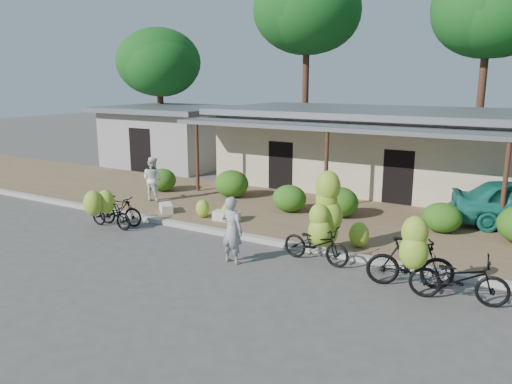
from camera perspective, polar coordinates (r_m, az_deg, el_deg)
ground at (r=12.69m, az=-3.05°, el=-8.39°), size 100.00×100.00×0.00m
sidewalk at (r=16.85m, az=6.42°, el=-2.86°), size 60.00×6.00×0.12m
curb at (r=14.27m, az=1.42°, el=-5.62°), size 60.00×0.25×0.15m
shop_main at (r=21.97m, az=12.96°, el=4.99°), size 13.00×8.50×3.35m
shop_grey at (r=27.42m, az=-9.56°, el=6.42°), size 7.00×6.00×3.15m
tree_back_left at (r=30.64m, az=-11.19°, el=14.53°), size 5.02×4.89×7.49m
tree_far_center at (r=28.94m, az=5.61°, el=20.08°), size 5.91×5.85×10.52m
tree_center_right at (r=26.82m, az=24.73°, el=18.27°), size 5.28×5.17×9.63m
hedge_0 at (r=20.63m, az=-10.67°, el=1.38°), size 1.17×1.06×0.92m
hedge_1 at (r=19.23m, az=-2.79°, el=0.96°), size 1.34×1.21×1.04m
hedge_2 at (r=17.14m, az=3.83°, el=-0.73°), size 1.18×1.07×0.92m
hedge_3 at (r=16.69m, az=9.47°, el=-1.12°), size 1.28×1.15×1.00m
hedge_4 at (r=15.81m, az=20.47°, el=-2.75°), size 1.14×1.03×0.89m
bike_far_left at (r=16.19m, az=-16.67°, el=-2.17°), size 1.69×1.23×1.32m
bike_left at (r=16.34m, az=-15.65°, el=-1.83°), size 1.67×1.25×1.29m
bike_center at (r=12.96m, az=7.51°, el=-3.91°), size 1.90×1.27×2.30m
bike_right at (r=11.56m, az=17.31°, el=-7.20°), size 1.99×1.42×1.82m
bike_far_right at (r=11.37m, az=22.16°, el=-9.13°), size 2.08×1.00×1.05m
loose_banana_a at (r=16.50m, az=-6.12°, el=-1.89°), size 0.48×0.41×0.60m
loose_banana_b at (r=16.06m, az=-3.22°, el=-2.29°), size 0.46×0.39×0.58m
loose_banana_c at (r=13.82m, az=11.69°, el=-4.80°), size 0.56×0.47×0.70m
sack_near at (r=16.12m, az=-3.39°, el=-2.75°), size 0.90×0.52×0.30m
sack_far at (r=17.39m, az=-10.24°, el=-1.80°), size 0.81×0.78×0.28m
vendor at (r=12.60m, az=-2.77°, el=-4.37°), size 0.67×0.47×1.74m
bystander at (r=18.99m, az=-11.73°, el=1.49°), size 0.86×0.70×1.65m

